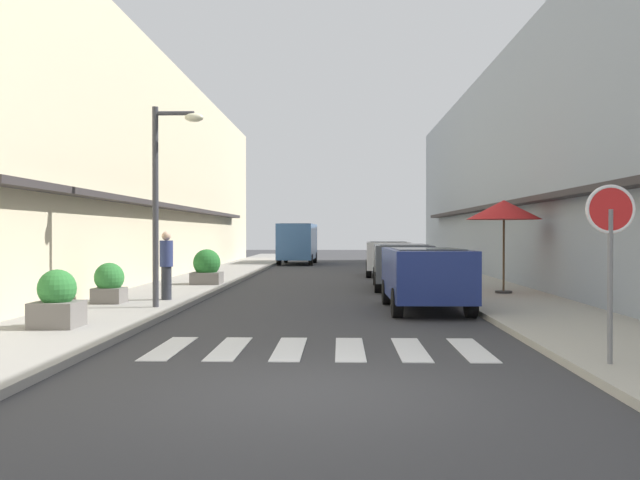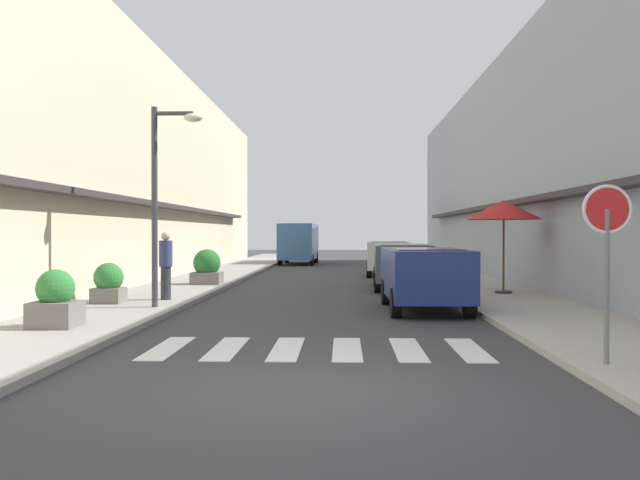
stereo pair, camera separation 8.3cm
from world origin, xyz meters
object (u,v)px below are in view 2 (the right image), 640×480
Objects in this scene: street_lamp at (164,183)px; planter_far at (207,268)px; planter_midblock at (109,283)px; parked_car_far at (388,254)px; planter_corner at (55,301)px; pedestrian_walking_near at (166,264)px; parked_car_near at (425,272)px; parked_car_mid at (402,261)px; delivery_van at (299,240)px; cafe_umbrella at (504,210)px; round_street_sign at (607,227)px.

planter_far is (-0.42, 7.05, -2.33)m from street_lamp.
planter_midblock is at bearing 151.30° from street_lamp.
planter_corner is (-7.14, -16.81, -0.32)m from parked_car_far.
planter_far is at bearing 7.40° from pedestrian_walking_near.
parked_car_mid is at bearing 90.00° from parked_car_near.
planter_far is at bearing -96.55° from delivery_van.
pedestrian_walking_near reaches higher than planter_midblock.
cafe_umbrella reaches higher than parked_car_mid.
planter_midblock is (-9.17, 7.44, -1.31)m from round_street_sign.
delivery_van is at bearing 101.07° from round_street_sign.
street_lamp reaches higher than parked_car_far.
planter_corner is (-7.14, -3.84, -0.32)m from parked_car_near.
parked_car_near is 12.96m from parked_car_far.
parked_car_near is at bearing -90.00° from parked_car_mid.
cafe_umbrella reaches higher than delivery_van.
parked_car_far is 4.11× the size of planter_midblock.
pedestrian_walking_near is at bearing 103.26° from street_lamp.
planter_midblock is (-7.65, -5.78, -0.32)m from parked_car_mid.
parked_car_far is (0.00, 6.77, -0.00)m from parked_car_mid.
round_street_sign is 10.57m from cafe_umbrella.
round_street_sign is 15.84m from planter_far.
round_street_sign is at bearing -20.18° from planter_corner.
planter_far is (0.67, 10.44, 0.06)m from planter_corner.
delivery_van reaches higher than parked_car_far.
street_lamp is (-1.55, -24.21, 1.59)m from delivery_van.
street_lamp reaches higher than parked_car_near.
parked_car_mid is 12.32m from planter_corner.
delivery_van is at bearing 83.45° from planter_far.
planter_midblock is 0.56× the size of pedestrian_walking_near.
delivery_van is (-4.50, 10.79, 0.49)m from parked_car_far.
parked_car_mid reaches higher than planter_far.
planter_far is (1.18, 6.18, 0.06)m from planter_midblock.
parked_car_mid is 1.69× the size of cafe_umbrella.
planter_midblock is (-10.29, -3.05, -1.87)m from cafe_umbrella.
parked_car_near is at bearing 28.30° from planter_corner.
cafe_umbrella is at bearing 52.61° from parked_car_near.
street_lamp is 1.74× the size of cafe_umbrella.
planter_corner is (-8.66, 3.18, -1.31)m from round_street_sign.
street_lamp is 7.44m from planter_far.
cafe_umbrella is 10.90m from planter_midblock.
planter_corner is at bearing -151.70° from parked_car_near.
parked_car_near is at bearing -45.54° from planter_far.
parked_car_mid is at bearing -75.63° from delivery_van.
round_street_sign reaches higher than planter_corner.
street_lamp reaches higher than delivery_van.
planter_midblock is 1.53m from pedestrian_walking_near.
planter_corner is 10.46m from planter_far.
round_street_sign is at bearing -78.93° from delivery_van.
round_street_sign reaches higher than pedestrian_walking_near.
parked_car_far is 18.26m from planter_corner.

